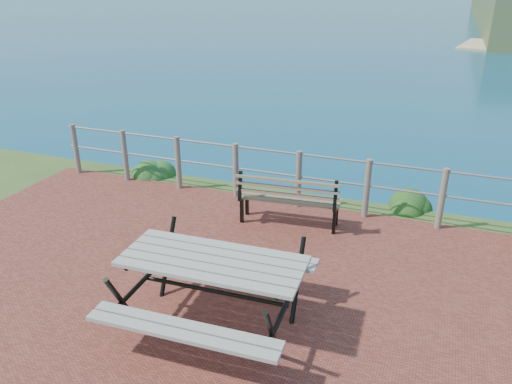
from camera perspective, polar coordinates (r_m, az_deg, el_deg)
ground at (r=5.98m, az=-4.54°, el=-14.64°), size 10.00×7.00×0.12m
safety_railing at (r=8.45m, az=4.89°, el=1.80°), size 9.40×0.10×1.00m
picnic_table at (r=5.64m, az=-4.89°, el=-10.50°), size 2.04×1.74×0.85m
park_bench at (r=7.81m, az=3.85°, el=0.16°), size 1.63×0.54×0.90m
shrub_lip_west at (r=10.42m, az=-11.70°, el=2.28°), size 0.71×0.71×0.42m
shrub_lip_east at (r=9.09m, az=16.80°, el=-1.49°), size 0.76×0.76×0.50m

